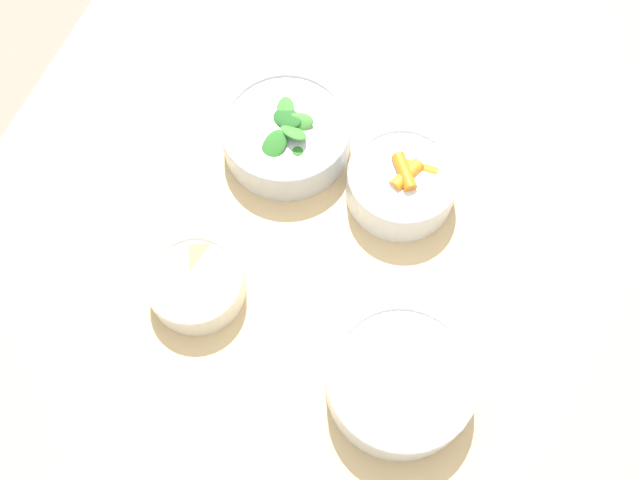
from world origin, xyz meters
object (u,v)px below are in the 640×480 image
bowl_carrots (402,182)px  bowl_greens (286,134)px  bowl_beans_hotdog (400,381)px  bowl_cookies (196,283)px

bowl_carrots → bowl_greens: bearing=-95.1°
bowl_carrots → bowl_beans_hotdog: (0.26, 0.08, -0.00)m
bowl_carrots → bowl_cookies: bowl_carrots is taller
bowl_cookies → bowl_greens: bearing=174.1°
bowl_beans_hotdog → bowl_carrots: bearing=-162.2°
bowl_carrots → bowl_beans_hotdog: bowl_carrots is taller
bowl_carrots → bowl_greens: (-0.02, -0.18, -0.00)m
bowl_greens → bowl_carrots: bearing=84.9°
bowl_carrots → bowl_cookies: size_ratio=1.18×
bowl_greens → bowl_cookies: bowl_greens is taller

